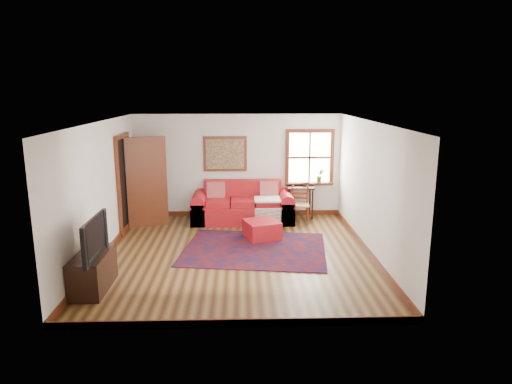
{
  "coord_description": "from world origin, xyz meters",
  "views": [
    {
      "loc": [
        0.08,
        -8.22,
        3.07
      ],
      "look_at": [
        0.37,
        0.6,
        1.08
      ],
      "focal_mm": 32.0,
      "sensor_mm": 36.0,
      "label": 1
    }
  ],
  "objects_px": {
    "side_table": "(300,191)",
    "media_cabinet": "(93,271)",
    "ladder_back_chair": "(300,203)",
    "red_leather_sofa": "(243,208)",
    "red_ottoman": "(262,230)"
  },
  "relations": [
    {
      "from": "ladder_back_chair",
      "to": "side_table",
      "type": "bearing_deg",
      "value": 83.21
    },
    {
      "from": "red_leather_sofa",
      "to": "side_table",
      "type": "height_order",
      "value": "red_leather_sofa"
    },
    {
      "from": "red_leather_sofa",
      "to": "ladder_back_chair",
      "type": "height_order",
      "value": "red_leather_sofa"
    },
    {
      "from": "side_table",
      "to": "media_cabinet",
      "type": "bearing_deg",
      "value": -133.21
    },
    {
      "from": "ladder_back_chair",
      "to": "media_cabinet",
      "type": "height_order",
      "value": "ladder_back_chair"
    },
    {
      "from": "red_leather_sofa",
      "to": "side_table",
      "type": "relative_size",
      "value": 3.06
    },
    {
      "from": "side_table",
      "to": "red_leather_sofa",
      "type": "bearing_deg",
      "value": -170.1
    },
    {
      "from": "red_leather_sofa",
      "to": "red_ottoman",
      "type": "xyz_separation_m",
      "value": [
        0.39,
        -1.35,
        -0.12
      ]
    },
    {
      "from": "red_leather_sofa",
      "to": "side_table",
      "type": "bearing_deg",
      "value": 9.9
    },
    {
      "from": "side_table",
      "to": "ladder_back_chair",
      "type": "distance_m",
      "value": 0.46
    },
    {
      "from": "red_leather_sofa",
      "to": "media_cabinet",
      "type": "distance_m",
      "value": 4.44
    },
    {
      "from": "red_leather_sofa",
      "to": "ladder_back_chair",
      "type": "distance_m",
      "value": 1.36
    },
    {
      "from": "side_table",
      "to": "ladder_back_chair",
      "type": "bearing_deg",
      "value": -96.79
    },
    {
      "from": "red_ottoman",
      "to": "red_leather_sofa",
      "type": "bearing_deg",
      "value": 87.35
    },
    {
      "from": "red_ottoman",
      "to": "ladder_back_chair",
      "type": "xyz_separation_m",
      "value": [
        0.95,
        1.17,
        0.28
      ]
    }
  ]
}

